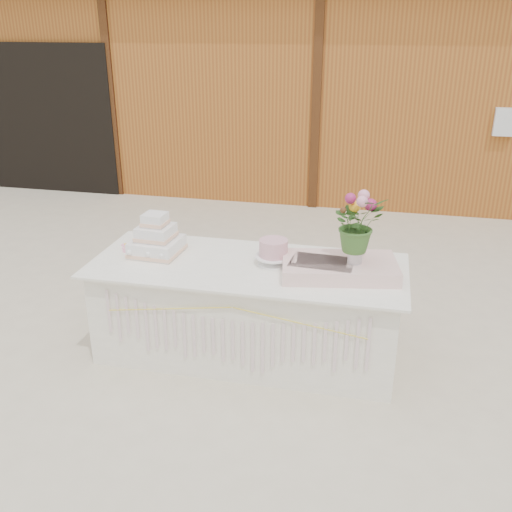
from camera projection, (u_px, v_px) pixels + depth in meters
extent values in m
plane|color=beige|center=(248.00, 352.00, 4.63)|extent=(80.00, 80.00, 0.00)
cube|color=#9C5E20|center=(332.00, 85.00, 9.46)|extent=(12.00, 4.00, 3.00)
cube|color=black|center=(40.00, 119.00, 8.65)|extent=(2.40, 0.08, 2.20)
cube|color=white|center=(248.00, 311.00, 4.49)|extent=(2.28, 0.88, 0.75)
cube|color=white|center=(247.00, 266.00, 4.34)|extent=(2.40, 1.00, 0.02)
cube|color=white|center=(157.00, 246.00, 4.52)|extent=(0.38, 0.38, 0.12)
cube|color=#FFC3A1|center=(157.00, 251.00, 4.53)|extent=(0.39, 0.39, 0.03)
cube|color=white|center=(156.00, 233.00, 4.47)|extent=(0.27, 0.27, 0.11)
cube|color=#FFC3A1|center=(156.00, 236.00, 4.48)|extent=(0.29, 0.29, 0.03)
cube|color=white|center=(155.00, 220.00, 4.43)|extent=(0.18, 0.18, 0.10)
cube|color=#FFC3A1|center=(155.00, 223.00, 4.44)|extent=(0.19, 0.19, 0.03)
cylinder|color=white|center=(273.00, 263.00, 4.34)|extent=(0.24, 0.24, 0.01)
cylinder|color=white|center=(273.00, 260.00, 4.33)|extent=(0.07, 0.07, 0.04)
cylinder|color=white|center=(273.00, 256.00, 4.32)|extent=(0.28, 0.28, 0.01)
cylinder|color=#D298A1|center=(273.00, 248.00, 4.29)|extent=(0.22, 0.22, 0.13)
cube|color=beige|center=(339.00, 267.00, 4.15)|extent=(0.90, 0.62, 0.10)
cylinder|color=silver|center=(355.00, 254.00, 4.08)|extent=(0.10, 0.10, 0.14)
imported|color=#366026|center=(358.00, 217.00, 3.97)|extent=(0.48, 0.47, 0.40)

